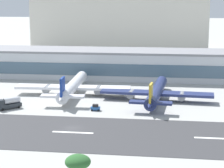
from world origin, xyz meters
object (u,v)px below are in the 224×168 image
object	(u,v)px
airliner_gold_tail_gate_1	(156,93)
palm_tree_1	(78,163)
airliner_navy_tail_gate_0	(72,87)
distant_hotel_block	(120,24)
service_fuel_truck_2	(9,103)
service_baggage_tug_1	(95,108)
terminal_building	(124,64)

from	to	relation	value
airliner_gold_tail_gate_1	palm_tree_1	world-z (taller)	palm_tree_1
airliner_navy_tail_gate_0	distant_hotel_block	bearing A→B (deg)	-3.12
palm_tree_1	distant_hotel_block	bearing A→B (deg)	94.75
distant_hotel_block	airliner_gold_tail_gate_1	bearing A→B (deg)	-78.54
distant_hotel_block	palm_tree_1	xyz separation A→B (m)	(19.95, -240.15, -10.07)
airliner_navy_tail_gate_0	service_fuel_truck_2	bearing A→B (deg)	142.00
service_baggage_tug_1	palm_tree_1	xyz separation A→B (m)	(9.02, -70.50, 8.11)
service_baggage_tug_1	palm_tree_1	distance (m)	71.53
service_fuel_truck_2	airliner_navy_tail_gate_0	bearing A→B (deg)	-170.83
palm_tree_1	airliner_navy_tail_gate_0	bearing A→B (deg)	103.42
palm_tree_1	terminal_building	bearing A→B (deg)	92.50
terminal_building	service_baggage_tug_1	distance (m)	63.82
terminal_building	distant_hotel_block	distance (m)	107.82
service_baggage_tug_1	palm_tree_1	world-z (taller)	palm_tree_1
service_baggage_tug_1	palm_tree_1	size ratio (longest dim) A/B	0.31
service_baggage_tug_1	service_fuel_truck_2	bearing A→B (deg)	-178.09
terminal_building	airliner_navy_tail_gate_0	bearing A→B (deg)	-111.35
palm_tree_1	service_fuel_truck_2	bearing A→B (deg)	119.69
service_baggage_tug_1	service_fuel_truck_2	world-z (taller)	service_fuel_truck_2
terminal_building	airliner_gold_tail_gate_1	world-z (taller)	terminal_building
airliner_navy_tail_gate_0	service_fuel_truck_2	distance (m)	29.33
distant_hotel_block	airliner_navy_tail_gate_0	xyz separation A→B (m)	(-2.12, -147.65, -15.87)
terminal_building	distant_hotel_block	size ratio (longest dim) A/B	1.81
airliner_navy_tail_gate_0	service_fuel_truck_2	size ratio (longest dim) A/B	6.42
airliner_navy_tail_gate_0	palm_tree_1	xyz separation A→B (m)	(22.07, -92.50, 5.80)
airliner_navy_tail_gate_0	airliner_gold_tail_gate_1	size ratio (longest dim) A/B	1.04
terminal_building	palm_tree_1	world-z (taller)	terminal_building
airliner_navy_tail_gate_0	service_baggage_tug_1	xyz separation A→B (m)	(13.06, -22.00, -2.30)
airliner_navy_tail_gate_0	palm_tree_1	world-z (taller)	palm_tree_1
airliner_navy_tail_gate_0	terminal_building	bearing A→B (deg)	-23.64
service_baggage_tug_1	terminal_building	bearing A→B (deg)	85.66
airliner_gold_tail_gate_1	service_baggage_tug_1	xyz separation A→B (m)	(-20.13, -16.44, -2.19)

